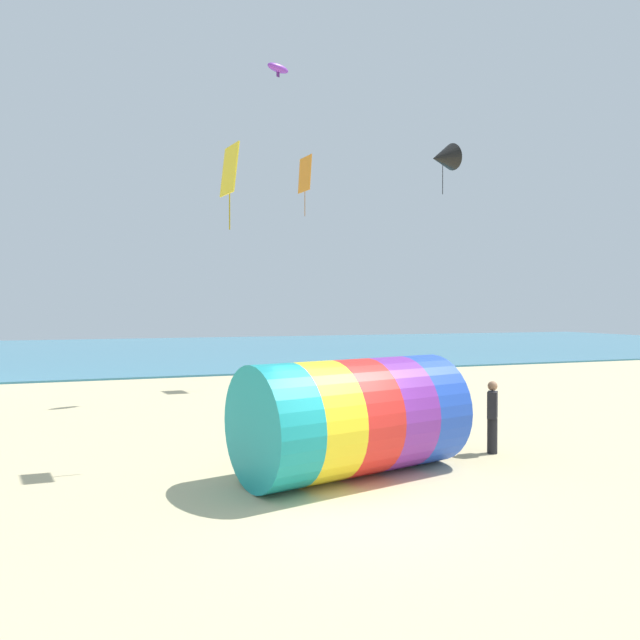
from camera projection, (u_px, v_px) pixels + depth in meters
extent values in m
plane|color=#CCBA8C|center=(362.00, 507.00, 9.94)|extent=(120.00, 120.00, 0.00)
cube|color=teal|center=(172.00, 350.00, 48.18)|extent=(120.00, 40.00, 0.10)
cylinder|color=teal|center=(272.00, 427.00, 10.90)|extent=(1.48, 2.57, 2.42)
cylinder|color=yellow|center=(314.00, 422.00, 11.40)|extent=(1.48, 2.57, 2.42)
cylinder|color=red|center=(351.00, 417.00, 11.90)|extent=(1.48, 2.57, 2.42)
cylinder|color=purple|center=(386.00, 413.00, 12.41)|extent=(1.48, 2.57, 2.42)
cylinder|color=blue|center=(418.00, 409.00, 12.91)|extent=(1.48, 2.57, 2.42)
cylinder|color=black|center=(434.00, 407.00, 13.18)|extent=(0.58, 2.17, 2.22)
cylinder|color=black|center=(492.00, 436.00, 13.67)|extent=(0.24, 0.24, 0.85)
cube|color=#232328|center=(492.00, 405.00, 13.66)|extent=(0.40, 0.42, 0.64)
sphere|color=#9E7051|center=(493.00, 386.00, 13.65)|extent=(0.23, 0.23, 0.23)
ellipsoid|color=purple|center=(278.00, 68.00, 22.59)|extent=(1.12, 0.84, 0.45)
cube|color=#4C1E6B|center=(278.00, 74.00, 22.59)|extent=(0.14, 0.08, 0.26)
cube|color=orange|center=(305.00, 174.00, 25.66)|extent=(0.34, 1.10, 1.59)
cylinder|color=#8F4F12|center=(305.00, 198.00, 25.68)|extent=(0.03, 0.03, 1.59)
cube|color=yellow|center=(229.00, 170.00, 12.96)|extent=(0.34, 0.81, 1.14)
cylinder|color=olive|center=(230.00, 204.00, 12.97)|extent=(0.03, 0.03, 1.15)
cone|color=black|center=(443.00, 158.00, 25.71)|extent=(1.64, 1.47, 1.42)
cylinder|color=black|center=(443.00, 180.00, 25.73)|extent=(0.03, 0.03, 1.32)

